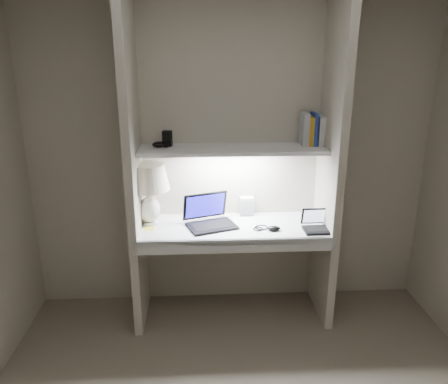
{
  "coord_description": "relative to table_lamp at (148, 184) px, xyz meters",
  "views": [
    {
      "loc": [
        -0.24,
        -1.89,
        2.06
      ],
      "look_at": [
        -0.08,
        1.05,
        1.1
      ],
      "focal_mm": 35.0,
      "sensor_mm": 36.0,
      "label": 1
    }
  ],
  "objects": [
    {
      "name": "sticky_note",
      "position": [
        0.0,
        -0.1,
        -0.32
      ],
      "size": [
        0.08,
        0.08,
        0.0
      ],
      "primitive_type": "cube",
      "rotation": [
        0.0,
        0.0,
        -0.11
      ],
      "color": "yellow",
      "rests_on": "desk"
    },
    {
      "name": "cable_coil",
      "position": [
        0.85,
        -0.13,
        -0.32
      ],
      "size": [
        0.13,
        0.13,
        0.01
      ],
      "primitive_type": "torus",
      "rotation": [
        0.0,
        0.0,
        -0.42
      ],
      "color": "black",
      "rests_on": "desk"
    },
    {
      "name": "alcove_panel_left",
      "position": [
        -0.09,
        -0.07,
        0.16
      ],
      "size": [
        0.06,
        0.55,
        2.5
      ],
      "primitive_type": "cube",
      "color": "#BDB5A1",
      "rests_on": "floor"
    },
    {
      "name": "shelf_gadget",
      "position": [
        0.09,
        0.06,
        0.29
      ],
      "size": [
        0.12,
        0.1,
        0.04
      ],
      "primitive_type": "ellipsoid",
      "rotation": [
        0.0,
        0.0,
        0.3
      ],
      "color": "black",
      "rests_on": "shelf"
    },
    {
      "name": "speaker",
      "position": [
        0.77,
        0.15,
        -0.25
      ],
      "size": [
        0.11,
        0.08,
        0.15
      ],
      "primitive_type": "cube",
      "rotation": [
        0.0,
        0.0,
        0.04
      ],
      "color": "silver",
      "rests_on": "desk"
    },
    {
      "name": "alcove_panel_right",
      "position": [
        1.37,
        -0.07,
        0.16
      ],
      "size": [
        0.06,
        0.55,
        2.5
      ],
      "primitive_type": "cube",
      "color": "#BDB5A1",
      "rests_on": "floor"
    },
    {
      "name": "shelf",
      "position": [
        0.64,
        0.02,
        0.26
      ],
      "size": [
        1.4,
        0.36,
        0.03
      ],
      "primitive_type": "cube",
      "color": "silver",
      "rests_on": "back_wall"
    },
    {
      "name": "strip_light",
      "position": [
        0.64,
        0.02,
        0.23
      ],
      "size": [
        0.6,
        0.04,
        0.02
      ],
      "primitive_type": "cube",
      "color": "white",
      "rests_on": "shelf"
    },
    {
      "name": "table_lamp",
      "position": [
        0.0,
        0.0,
        0.0
      ],
      "size": [
        0.33,
        0.33,
        0.48
      ],
      "color": "white",
      "rests_on": "desk"
    },
    {
      "name": "book_row",
      "position": [
        1.29,
        0.09,
        0.39
      ],
      "size": [
        0.23,
        0.16,
        0.25
      ],
      "color": "white",
      "rests_on": "shelf"
    },
    {
      "name": "laptop_main",
      "position": [
        0.46,
        -0.04,
        -0.27
      ],
      "size": [
        0.44,
        0.41,
        0.24
      ],
      "rotation": [
        0.0,
        0.0,
        0.34
      ],
      "color": "black",
      "rests_on": "desk"
    },
    {
      "name": "desk_apron",
      "position": [
        0.64,
        -0.33,
        -0.37
      ],
      "size": [
        1.46,
        0.03,
        0.1
      ],
      "primitive_type": "cube",
      "color": "silver",
      "rests_on": "desk"
    },
    {
      "name": "laptop_netbook",
      "position": [
        1.28,
        -0.18,
        -0.29
      ],
      "size": [
        0.23,
        0.21,
        0.15
      ],
      "rotation": [
        0.0,
        0.0,
        0.01
      ],
      "color": "black",
      "rests_on": "desk"
    },
    {
      "name": "mouse",
      "position": [
        0.94,
        -0.18,
        -0.31
      ],
      "size": [
        0.1,
        0.07,
        0.04
      ],
      "primitive_type": "ellipsoid",
      "rotation": [
        0.0,
        0.0,
        -0.03
      ],
      "color": "black",
      "rests_on": "desk"
    },
    {
      "name": "back_wall",
      "position": [
        0.64,
        0.2,
        0.16
      ],
      "size": [
        3.2,
        0.01,
        2.5
      ],
      "primitive_type": "cube",
      "color": "#BDB5A1",
      "rests_on": "floor"
    },
    {
      "name": "desk",
      "position": [
        0.64,
        -0.07,
        -0.34
      ],
      "size": [
        1.4,
        0.55,
        0.04
      ],
      "primitive_type": "cube",
      "color": "white",
      "rests_on": "alcove_panel_left"
    },
    {
      "name": "shelf_box",
      "position": [
        0.15,
        0.1,
        0.33
      ],
      "size": [
        0.08,
        0.06,
        0.12
      ],
      "primitive_type": "cube",
      "rotation": [
        0.0,
        0.0,
        -0.2
      ],
      "color": "black",
      "rests_on": "shelf"
    }
  ]
}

